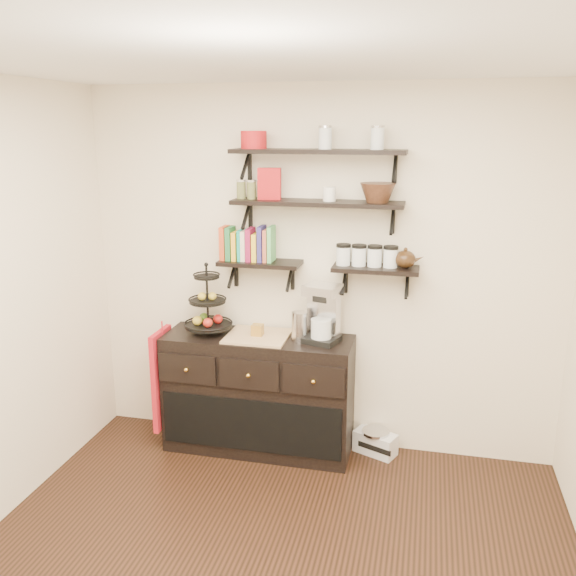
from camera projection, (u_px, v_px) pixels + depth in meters
The scene contains 20 objects.
ceiling at pixel (248, 50), 2.50m from camera, with size 3.50×3.50×0.02m, color white.
back_wall at pixel (320, 273), 4.49m from camera, with size 3.50×0.02×2.70m, color #EEE2CA.
shelf_top at pixel (318, 152), 4.14m from camera, with size 1.20×0.27×0.23m.
shelf_mid at pixel (317, 203), 4.23m from camera, with size 1.20×0.27×0.23m.
shelf_low_left at pixel (260, 264), 4.45m from camera, with size 0.60×0.25×0.23m.
shelf_low_right at pixel (376, 270), 4.27m from camera, with size 0.60×0.25×0.23m.
cookbooks at pixel (248, 245), 4.44m from camera, with size 0.36×0.15×0.26m.
glass_canisters at pixel (367, 257), 4.26m from camera, with size 0.43×0.10×0.13m.
sideboard at pixel (258, 393), 4.59m from camera, with size 1.40×0.50×0.92m.
fruit_stand at pixel (208, 310), 4.52m from camera, with size 0.35×0.35×0.52m.
candle at pixel (257, 330), 4.46m from camera, with size 0.08×0.08×0.08m, color olive.
coffee_maker at pixel (323, 314), 4.35m from camera, with size 0.28×0.28×0.43m.
thermal_carafe at pixel (299, 327), 4.36m from camera, with size 0.11×0.11×0.22m, color silver.
apron at pixel (163, 378), 4.63m from camera, with size 0.04×0.33×0.76m, color #A81228.
radio at pixel (375, 442), 4.60m from camera, with size 0.35×0.28×0.19m.
recipe_box at pixel (269, 184), 4.27m from camera, with size 0.16×0.06×0.22m, color #AD1318.
walnut_bowl at pixel (378, 193), 4.12m from camera, with size 0.24×0.24×0.13m, color black, non-canonical shape.
ramekins at pixel (329, 194), 4.19m from camera, with size 0.09×0.09×0.10m, color white.
teapot at pixel (405, 258), 4.20m from camera, with size 0.19×0.14×0.14m, color black, non-canonical shape.
red_pot at pixel (254, 140), 4.22m from camera, with size 0.18×0.18×0.12m, color #AD1318.
Camera 1 is at (0.76, -2.56, 2.39)m, focal length 38.00 mm.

